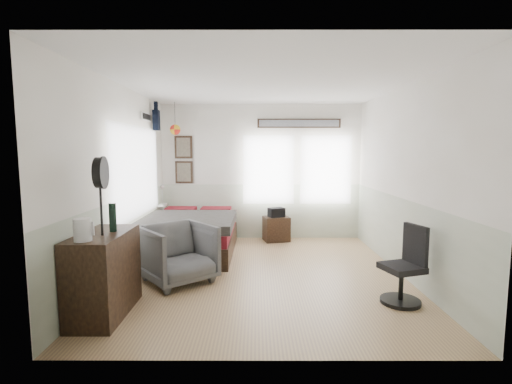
# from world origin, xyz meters

# --- Properties ---
(ground_plane) EXTENTS (4.00, 4.50, 0.01)m
(ground_plane) POSITION_xyz_m (0.00, 0.00, -0.01)
(ground_plane) COLOR #A27A59
(room_shell) EXTENTS (4.02, 4.52, 2.71)m
(room_shell) POSITION_xyz_m (-0.08, 0.19, 1.61)
(room_shell) COLOR beige
(room_shell) RESTS_ON ground_plane
(wall_decor) EXTENTS (3.55, 1.32, 1.44)m
(wall_decor) POSITION_xyz_m (-1.10, 1.96, 2.10)
(wall_decor) COLOR #3B2717
(wall_decor) RESTS_ON room_shell
(bed) EXTENTS (1.54, 2.11, 0.67)m
(bed) POSITION_xyz_m (-1.24, 1.10, 0.33)
(bed) COLOR black
(bed) RESTS_ON ground_plane
(dresser) EXTENTS (0.48, 1.00, 0.90)m
(dresser) POSITION_xyz_m (-1.74, -1.34, 0.45)
(dresser) COLOR black
(dresser) RESTS_ON ground_plane
(armchair) EXTENTS (1.21, 1.21, 0.79)m
(armchair) POSITION_xyz_m (-1.15, -0.34, 0.40)
(armchair) COLOR #4E4E50
(armchair) RESTS_ON ground_plane
(nightstand) EXTENTS (0.56, 0.48, 0.48)m
(nightstand) POSITION_xyz_m (0.30, 1.99, 0.24)
(nightstand) COLOR black
(nightstand) RESTS_ON ground_plane
(task_chair) EXTENTS (0.51, 0.51, 0.92)m
(task_chair) POSITION_xyz_m (1.64, -1.03, 0.37)
(task_chair) COLOR black
(task_chair) RESTS_ON ground_plane
(kettle) EXTENTS (0.19, 0.17, 0.22)m
(kettle) POSITION_xyz_m (-1.78, -1.69, 1.01)
(kettle) COLOR silver
(kettle) RESTS_ON dresser
(bottle) EXTENTS (0.08, 0.08, 0.31)m
(bottle) POSITION_xyz_m (-1.66, -1.26, 1.06)
(bottle) COLOR black
(bottle) RESTS_ON dresser
(stand_fan) EXTENTS (0.12, 0.34, 0.82)m
(stand_fan) POSITION_xyz_m (-1.69, -1.44, 1.54)
(stand_fan) COLOR black
(stand_fan) RESTS_ON dresser
(black_bag) EXTENTS (0.36, 0.31, 0.18)m
(black_bag) POSITION_xyz_m (0.30, 1.99, 0.57)
(black_bag) COLOR black
(black_bag) RESTS_ON nightstand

